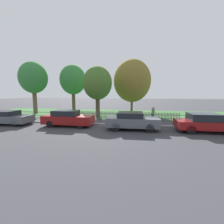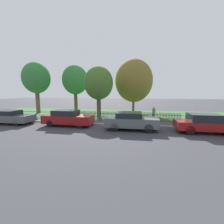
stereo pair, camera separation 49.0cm
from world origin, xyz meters
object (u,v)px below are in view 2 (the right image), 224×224
parked_car_black_saloon (68,118)px  pedestrian_near_fence (154,113)px  covered_motorcycle (123,117)px  tree_behind_motorcycle (75,80)px  parked_car_navy_estate (131,121)px  tree_nearest_kerb (36,78)px  parked_car_red_compact (206,123)px  tree_far_left (134,81)px  tree_mid_park (99,83)px  parked_car_silver_hatchback (9,117)px

parked_car_black_saloon → pedestrian_near_fence: bearing=24.7°
covered_motorcycle → tree_behind_motorcycle: (-8.47, 7.75, 4.32)m
parked_car_navy_estate → tree_nearest_kerb: (-14.07, 7.38, 4.29)m
parked_car_red_compact → covered_motorcycle: (-6.55, 2.46, -0.13)m
tree_far_left → tree_mid_park: bearing=-139.3°
parked_car_black_saloon → tree_nearest_kerb: size_ratio=0.61×
tree_nearest_kerb → tree_mid_park: tree_nearest_kerb is taller
parked_car_black_saloon → parked_car_red_compact: (11.32, -0.25, 0.00)m
parked_car_black_saloon → parked_car_navy_estate: (5.74, -0.32, 0.01)m
tree_behind_motorcycle → pedestrian_near_fence: 13.77m
parked_car_navy_estate → tree_behind_motorcycle: (-9.44, 10.28, 4.19)m
pedestrian_near_fence → tree_nearest_kerb: bearing=-137.2°
tree_behind_motorcycle → pedestrian_near_fence: size_ratio=4.67×
parked_car_black_saloon → covered_motorcycle: parked_car_black_saloon is taller
tree_nearest_kerb → pedestrian_near_fence: (16.18, -3.43, -4.16)m
parked_car_black_saloon → parked_car_navy_estate: parked_car_black_saloon is taller
parked_car_red_compact → tree_behind_motorcycle: 18.64m
tree_mid_park → parked_car_red_compact: bearing=-30.7°
covered_motorcycle → tree_behind_motorcycle: 12.27m
parked_car_silver_hatchback → covered_motorcycle: 11.10m
tree_nearest_kerb → tree_mid_park: (9.65, -1.38, -0.91)m
covered_motorcycle → tree_far_left: size_ratio=0.24×
parked_car_black_saloon → tree_mid_park: tree_mid_park is taller
parked_car_silver_hatchback → parked_car_navy_estate: parked_car_navy_estate is taller
parked_car_black_saloon → covered_motorcycle: 5.26m
parked_car_navy_estate → tree_far_left: (-0.29, 9.55, 3.89)m
tree_nearest_kerb → tree_behind_motorcycle: (4.63, 2.90, -0.10)m
parked_car_silver_hatchback → tree_nearest_kerb: bearing=105.8°
tree_mid_park → tree_far_left: size_ratio=0.81×
parked_car_silver_hatchback → parked_car_black_saloon: 6.07m
parked_car_black_saloon → tree_far_left: size_ratio=0.58×
tree_far_left → pedestrian_near_fence: size_ratio=4.92×
covered_motorcycle → tree_far_left: (0.67, 7.03, 4.03)m
tree_behind_motorcycle → parked_car_silver_hatchback: bearing=-103.1°
tree_mid_park → parked_car_black_saloon: bearing=-103.0°
tree_nearest_kerb → tree_far_left: bearing=9.0°
parked_car_red_compact → tree_far_left: size_ratio=0.58×
parked_car_navy_estate → parked_car_red_compact: bearing=-0.8°
covered_motorcycle → tree_nearest_kerb: (-13.10, 4.86, 4.43)m
parked_car_navy_estate → tree_behind_motorcycle: size_ratio=0.59×
tree_nearest_kerb → tree_mid_park: size_ratio=1.17×
parked_car_navy_estate → pedestrian_near_fence: 4.48m
parked_car_silver_hatchback → tree_far_left: tree_far_left is taller
parked_car_silver_hatchback → parked_car_red_compact: size_ratio=1.02×
tree_mid_park → tree_far_left: bearing=40.7°
parked_car_silver_hatchback → tree_nearest_kerb: (-2.26, 7.25, 4.37)m
parked_car_navy_estate → tree_mid_park: 8.19m
parked_car_red_compact → parked_car_black_saloon: bearing=177.8°
parked_car_red_compact → tree_behind_motorcycle: bearing=144.9°
tree_far_left → parked_car_silver_hatchback: bearing=-140.7°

